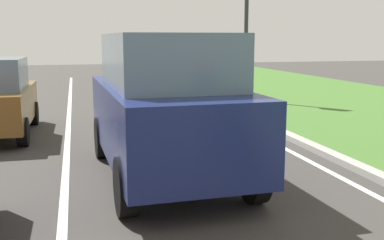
{
  "coord_description": "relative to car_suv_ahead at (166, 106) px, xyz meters",
  "views": [
    {
      "loc": [
        -0.48,
        2.53,
        2.21
      ],
      "look_at": [
        0.92,
        8.12,
        1.2
      ],
      "focal_mm": 43.73,
      "sensor_mm": 36.0,
      "label": 1
    }
  ],
  "objects": [
    {
      "name": "lane_line_right_edge",
      "position": [
        2.71,
        4.31,
        -1.16
      ],
      "size": [
        0.12,
        32.0,
        0.01
      ],
      "primitive_type": "cube",
      "color": "silver",
      "rests_on": "ground"
    },
    {
      "name": "car_suv_ahead",
      "position": [
        0.0,
        0.0,
        0.0
      ],
      "size": [
        2.11,
        4.57,
        2.28
      ],
      "rotation": [
        0.0,
        0.0,
        0.04
      ],
      "color": "navy",
      "rests_on": "ground"
    },
    {
      "name": "curb_right",
      "position": [
        3.21,
        4.31,
        -1.11
      ],
      "size": [
        0.24,
        48.0,
        0.12
      ],
      "primitive_type": "cube",
      "color": "#9E9B93",
      "rests_on": "ground"
    },
    {
      "name": "traffic_light_near_right",
      "position": [
        4.41,
        8.12,
        2.32
      ],
      "size": [
        0.32,
        0.5,
        5.27
      ],
      "color": "#2D2D2D",
      "rests_on": "ground"
    },
    {
      "name": "lane_line_center",
      "position": [
        -1.59,
        4.31,
        -1.16
      ],
      "size": [
        0.12,
        32.0,
        0.01
      ],
      "primitive_type": "cube",
      "color": "silver",
      "rests_on": "ground"
    },
    {
      "name": "ground_plane",
      "position": [
        -0.89,
        4.31,
        -1.17
      ],
      "size": [
        60.0,
        60.0,
        0.0
      ],
      "primitive_type": "plane",
      "color": "#383533"
    }
  ]
}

